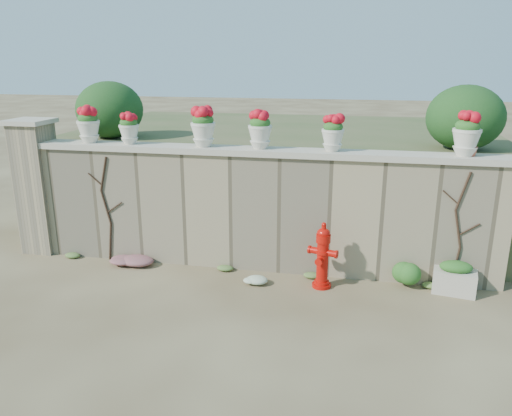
% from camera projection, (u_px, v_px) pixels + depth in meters
% --- Properties ---
extents(ground, '(80.00, 80.00, 0.00)m').
position_uv_depth(ground, '(232.00, 316.00, 7.11)').
color(ground, brown).
rests_on(ground, ground).
extents(stone_wall, '(8.00, 0.40, 2.00)m').
position_uv_depth(stone_wall, '(257.00, 212.00, 8.51)').
color(stone_wall, gray).
rests_on(stone_wall, ground).
extents(wall_cap, '(8.10, 0.52, 0.10)m').
position_uv_depth(wall_cap, '(257.00, 151.00, 8.21)').
color(wall_cap, beige).
rests_on(wall_cap, stone_wall).
extents(gate_pillar, '(0.72, 0.72, 2.48)m').
position_uv_depth(gate_pillar, '(38.00, 186.00, 9.24)').
color(gate_pillar, gray).
rests_on(gate_pillar, ground).
extents(raised_fill, '(9.00, 6.00, 2.00)m').
position_uv_depth(raised_fill, '(284.00, 172.00, 11.52)').
color(raised_fill, '#384C23').
rests_on(raised_fill, ground).
extents(back_shrub_left, '(1.30, 1.30, 1.10)m').
position_uv_depth(back_shrub_left, '(110.00, 110.00, 9.81)').
color(back_shrub_left, '#143814').
rests_on(back_shrub_left, raised_fill).
extents(back_shrub_right, '(1.30, 1.30, 1.10)m').
position_uv_depth(back_shrub_right, '(465.00, 117.00, 8.54)').
color(back_shrub_right, '#143814').
rests_on(back_shrub_right, raised_fill).
extents(vine_left, '(0.60, 0.04, 1.91)m').
position_uv_depth(vine_left, '(107.00, 207.00, 8.82)').
color(vine_left, black).
rests_on(vine_left, ground).
extents(vine_right, '(0.60, 0.04, 1.91)m').
position_uv_depth(vine_right, '(459.00, 229.00, 7.69)').
color(vine_right, black).
rests_on(vine_right, ground).
extents(fire_hydrant, '(0.47, 0.33, 1.08)m').
position_uv_depth(fire_hydrant, '(323.00, 255.00, 7.86)').
color(fire_hydrant, '#B60D07').
rests_on(fire_hydrant, ground).
extents(planter_box, '(0.69, 0.47, 0.53)m').
position_uv_depth(planter_box, '(455.00, 278.00, 7.75)').
color(planter_box, beige).
rests_on(planter_box, ground).
extents(green_shrub, '(0.59, 0.53, 0.56)m').
position_uv_depth(green_shrub, '(407.00, 272.00, 7.88)').
color(green_shrub, '#1E5119').
rests_on(green_shrub, ground).
extents(magenta_clump, '(0.80, 0.54, 0.21)m').
position_uv_depth(magenta_clump, '(130.00, 261.00, 8.77)').
color(magenta_clump, '#AD2267').
rests_on(magenta_clump, ground).
extents(white_flowers, '(0.47, 0.37, 0.17)m').
position_uv_depth(white_flowers, '(255.00, 279.00, 8.09)').
color(white_flowers, white).
rests_on(white_flowers, ground).
extents(urn_pot_0, '(0.39, 0.39, 0.62)m').
position_uv_depth(urn_pot_0, '(88.00, 125.00, 8.68)').
color(urn_pot_0, beige).
rests_on(urn_pot_0, wall_cap).
extents(urn_pot_1, '(0.34, 0.34, 0.54)m').
position_uv_depth(urn_pot_1, '(129.00, 129.00, 8.55)').
color(urn_pot_1, beige).
rests_on(urn_pot_1, wall_cap).
extents(urn_pot_2, '(0.41, 0.41, 0.65)m').
position_uv_depth(urn_pot_2, '(203.00, 127.00, 8.28)').
color(urn_pot_2, beige).
rests_on(urn_pot_2, wall_cap).
extents(urn_pot_3, '(0.39, 0.39, 0.61)m').
position_uv_depth(urn_pot_3, '(260.00, 130.00, 8.10)').
color(urn_pot_3, beige).
rests_on(urn_pot_3, wall_cap).
extents(urn_pot_4, '(0.36, 0.36, 0.56)m').
position_uv_depth(urn_pot_4, '(333.00, 134.00, 7.88)').
color(urn_pot_4, beige).
rests_on(urn_pot_4, wall_cap).
extents(urn_pot_5, '(0.42, 0.42, 0.66)m').
position_uv_depth(urn_pot_5, '(467.00, 134.00, 7.49)').
color(urn_pot_5, beige).
rests_on(urn_pot_5, wall_cap).
extents(terracotta_pot, '(0.20, 0.20, 0.24)m').
position_uv_depth(terracotta_pot, '(471.00, 149.00, 7.53)').
color(terracotta_pot, '#A74B33').
rests_on(terracotta_pot, wall_cap).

